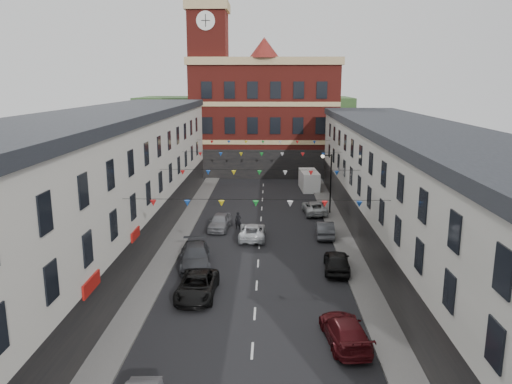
# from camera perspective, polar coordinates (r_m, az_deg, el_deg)

# --- Properties ---
(ground) EXTENTS (160.00, 160.00, 0.00)m
(ground) POSITION_cam_1_polar(r_m,az_deg,el_deg) (36.51, 0.24, -8.18)
(ground) COLOR black
(ground) RESTS_ON ground
(pavement_left) EXTENTS (1.80, 64.00, 0.15)m
(pavement_left) POSITION_cam_1_polar(r_m,az_deg,el_deg) (39.12, -9.92, -6.82)
(pavement_left) COLOR #605E5B
(pavement_left) RESTS_ON ground
(pavement_right) EXTENTS (1.80, 64.00, 0.15)m
(pavement_right) POSITION_cam_1_polar(r_m,az_deg,el_deg) (38.84, 10.62, -6.99)
(pavement_right) COLOR #605E5B
(pavement_right) RESTS_ON ground
(terrace_left) EXTENTS (8.40, 56.00, 10.70)m
(terrace_left) POSITION_cam_1_polar(r_m,az_deg,el_deg) (38.09, -17.73, 0.48)
(terrace_left) COLOR beige
(terrace_left) RESTS_ON ground
(terrace_right) EXTENTS (8.40, 56.00, 9.70)m
(terrace_right) POSITION_cam_1_polar(r_m,az_deg,el_deg) (37.69, 18.49, -0.47)
(terrace_right) COLOR #BBB8AF
(terrace_right) RESTS_ON ground
(civic_building) EXTENTS (20.60, 13.30, 18.50)m
(civic_building) POSITION_cam_1_polar(r_m,az_deg,el_deg) (72.25, 0.97, 8.74)
(civic_building) COLOR maroon
(civic_building) RESTS_ON ground
(clock_tower) EXTENTS (5.60, 5.60, 30.00)m
(clock_tower) POSITION_cam_1_polar(r_m,az_deg,el_deg) (69.67, -5.41, 14.14)
(clock_tower) COLOR maroon
(clock_tower) RESTS_ON ground
(distant_hill) EXTENTS (40.00, 14.00, 10.00)m
(distant_hill) POSITION_cam_1_polar(r_m,az_deg,el_deg) (96.59, -1.27, 7.83)
(distant_hill) COLOR #284821
(distant_hill) RESTS_ON ground
(street_lamp) EXTENTS (1.10, 0.36, 6.00)m
(street_lamp) POSITION_cam_1_polar(r_m,az_deg,el_deg) (49.32, 8.27, 1.88)
(street_lamp) COLOR black
(street_lamp) RESTS_ON ground
(car_left_c) EXTENTS (2.38, 4.98, 1.37)m
(car_left_c) POSITION_cam_1_polar(r_m,az_deg,el_deg) (31.21, -6.76, -10.62)
(car_left_c) COLOR black
(car_left_c) RESTS_ON ground
(car_left_d) EXTENTS (2.81, 5.44, 1.51)m
(car_left_d) POSITION_cam_1_polar(r_m,az_deg,el_deg) (36.04, -6.95, -7.28)
(car_left_d) COLOR #3A3C41
(car_left_d) RESTS_ON ground
(car_left_e) EXTENTS (2.09, 4.34, 1.43)m
(car_left_e) POSITION_cam_1_polar(r_m,az_deg,el_deg) (44.50, -4.15, -3.41)
(car_left_e) COLOR gray
(car_left_e) RESTS_ON ground
(car_right_c) EXTENTS (2.44, 4.92, 1.37)m
(car_right_c) POSITION_cam_1_polar(r_m,az_deg,el_deg) (26.33, 10.15, -15.34)
(car_right_c) COLOR #501014
(car_right_c) RESTS_ON ground
(car_right_d) EXTENTS (2.06, 4.43, 1.47)m
(car_right_d) POSITION_cam_1_polar(r_m,az_deg,el_deg) (35.31, 9.23, -7.81)
(car_right_d) COLOR black
(car_right_d) RESTS_ON ground
(car_right_e) EXTENTS (1.56, 4.13, 1.35)m
(car_right_e) POSITION_cam_1_polar(r_m,az_deg,el_deg) (42.77, 7.86, -4.22)
(car_right_e) COLOR #45474C
(car_right_e) RESTS_ON ground
(car_right_f) EXTENTS (2.45, 4.77, 1.29)m
(car_right_f) POSITION_cam_1_polar(r_m,az_deg,el_deg) (49.92, 6.70, -1.78)
(car_right_f) COLOR #B3B7B8
(car_right_f) RESTS_ON ground
(moving_car) EXTENTS (2.18, 4.67, 1.29)m
(moving_car) POSITION_cam_1_polar(r_m,az_deg,el_deg) (41.86, -0.44, -4.50)
(moving_car) COLOR silver
(moving_car) RESTS_ON ground
(white_van) EXTENTS (2.31, 5.28, 2.28)m
(white_van) POSITION_cam_1_polar(r_m,az_deg,el_deg) (61.03, 6.08, 1.34)
(white_van) COLOR white
(white_van) RESTS_ON ground
(pedestrian) EXTENTS (0.62, 0.45, 1.58)m
(pedestrian) POSITION_cam_1_polar(r_m,az_deg,el_deg) (44.45, -2.06, -3.30)
(pedestrian) COLOR black
(pedestrian) RESTS_ON ground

